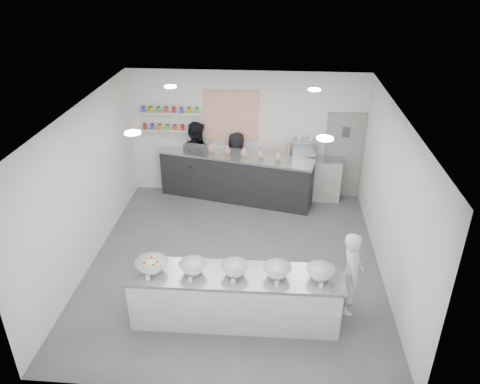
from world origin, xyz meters
name	(u,v)px	position (x,y,z in m)	size (l,w,h in m)	color
floor	(235,262)	(0.00, 0.00, 0.00)	(6.00, 6.00, 0.00)	#515156
ceiling	(234,113)	(0.00, 0.00, 3.00)	(6.00, 6.00, 0.00)	white
back_wall	(246,135)	(0.00, 3.00, 1.50)	(5.50, 5.50, 0.00)	white
left_wall	(84,188)	(-2.75, 0.00, 1.50)	(6.00, 6.00, 0.00)	white
right_wall	(392,200)	(2.75, 0.00, 1.50)	(6.00, 6.00, 0.00)	white
back_door	(343,156)	(2.30, 2.97, 1.05)	(0.88, 0.04, 2.10)	gray
pattern_panel	(231,116)	(-0.35, 2.98, 1.95)	(1.25, 0.03, 1.20)	orange
jar_shelf_lower	(172,130)	(-1.75, 2.90, 1.60)	(1.45, 0.22, 0.04)	silver
jar_shelf_upper	(170,113)	(-1.75, 2.90, 2.02)	(1.45, 0.22, 0.04)	silver
preserve_jars	(171,119)	(-1.75, 2.88, 1.88)	(1.45, 0.10, 0.56)	red
downlight_0	(133,133)	(-1.40, -1.00, 2.98)	(0.24, 0.24, 0.02)	white
downlight_1	(325,138)	(1.40, -1.00, 2.98)	(0.24, 0.24, 0.02)	white
downlight_2	(170,87)	(-1.40, 1.60, 2.98)	(0.24, 0.24, 0.02)	white
downlight_3	(314,90)	(1.40, 1.60, 2.98)	(0.24, 0.24, 0.02)	white
prep_counter	(235,298)	(0.15, -1.56, 0.46)	(3.37, 0.77, 0.92)	#9D9E99
back_bar	(236,177)	(-0.21, 2.60, 0.57)	(3.66, 0.67, 1.13)	black
sneeze_guard	(231,154)	(-0.29, 2.29, 1.29)	(3.61, 0.02, 0.31)	white
espresso_ledge	(310,178)	(1.55, 2.78, 0.53)	(1.43, 0.45, 1.06)	#9D9E99
espresso_machine	(305,149)	(1.37, 2.78, 1.27)	(0.54, 0.38, 0.41)	#93969E
cup_stacks	(291,151)	(1.07, 2.78, 1.22)	(0.24, 0.24, 0.33)	tan
prep_bowls	(235,270)	(0.15, -1.56, 1.01)	(3.04, 0.54, 0.18)	white
label_cards	(231,295)	(0.14, -2.10, 0.95)	(2.66, 0.04, 0.07)	white
cookie_bags	(236,150)	(-0.21, 2.60, 1.27)	(2.16, 0.16, 0.28)	#E386C6
woman_prep	(351,273)	(2.00, -1.14, 0.74)	(0.54, 0.35, 1.48)	silver
staff_left	(196,158)	(-1.19, 2.85, 0.92)	(0.89, 0.69, 1.83)	black
staff_right	(236,164)	(-0.22, 2.85, 0.79)	(0.78, 0.50, 1.59)	black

